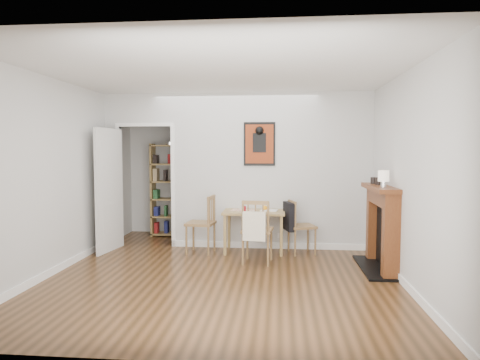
# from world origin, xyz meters

# --- Properties ---
(ground) EXTENTS (5.20, 5.20, 0.00)m
(ground) POSITION_xyz_m (0.00, 0.00, 0.00)
(ground) COLOR brown
(ground) RESTS_ON ground
(room_shell) EXTENTS (5.20, 5.20, 5.20)m
(room_shell) POSITION_xyz_m (0.10, 1.34, 1.30)
(room_shell) COLOR beige
(room_shell) RESTS_ON ground
(dining_table) EXTENTS (0.99, 0.63, 0.67)m
(dining_table) POSITION_xyz_m (0.33, 1.06, 0.59)
(dining_table) COLOR tan
(dining_table) RESTS_ON ground
(chair_left) EXTENTS (0.51, 0.51, 0.93)m
(chair_left) POSITION_xyz_m (-0.52, 0.94, 0.47)
(chair_left) COLOR olive
(chair_left) RESTS_ON ground
(chair_right) EXTENTS (0.58, 0.53, 0.86)m
(chair_right) POSITION_xyz_m (1.08, 1.03, 0.44)
(chair_right) COLOR olive
(chair_right) RESTS_ON ground
(chair_front) EXTENTS (0.51, 0.57, 0.94)m
(chair_front) POSITION_xyz_m (0.42, 0.40, 0.48)
(chair_front) COLOR olive
(chair_front) RESTS_ON ground
(bookshelf) EXTENTS (0.75, 0.30, 1.77)m
(bookshelf) POSITION_xyz_m (-1.34, 2.25, 0.87)
(bookshelf) COLOR tan
(bookshelf) RESTS_ON ground
(fireplace) EXTENTS (0.45, 1.25, 1.16)m
(fireplace) POSITION_xyz_m (2.16, 0.25, 0.62)
(fireplace) COLOR brown
(fireplace) RESTS_ON ground
(red_glass) EXTENTS (0.06, 0.06, 0.08)m
(red_glass) POSITION_xyz_m (0.17, 1.01, 0.71)
(red_glass) COLOR maroon
(red_glass) RESTS_ON dining_table
(orange_fruit) EXTENTS (0.08, 0.08, 0.08)m
(orange_fruit) POSITION_xyz_m (0.50, 1.13, 0.71)
(orange_fruit) COLOR orange
(orange_fruit) RESTS_ON dining_table
(placemat) EXTENTS (0.43, 0.33, 0.00)m
(placemat) POSITION_xyz_m (0.16, 1.14, 0.67)
(placemat) COLOR beige
(placemat) RESTS_ON dining_table
(notebook) EXTENTS (0.29, 0.24, 0.01)m
(notebook) POSITION_xyz_m (0.57, 1.10, 0.68)
(notebook) COLOR white
(notebook) RESTS_ON dining_table
(mantel_lamp) EXTENTS (0.14, 0.14, 0.22)m
(mantel_lamp) POSITION_xyz_m (2.09, -0.04, 1.30)
(mantel_lamp) COLOR silver
(mantel_lamp) RESTS_ON fireplace
(ceramic_jar_a) EXTENTS (0.09, 0.09, 0.11)m
(ceramic_jar_a) POSITION_xyz_m (2.12, 0.41, 1.21)
(ceramic_jar_a) COLOR black
(ceramic_jar_a) RESTS_ON fireplace
(ceramic_jar_b) EXTENTS (0.08, 0.08, 0.10)m
(ceramic_jar_b) POSITION_xyz_m (2.09, 0.59, 1.21)
(ceramic_jar_b) COLOR black
(ceramic_jar_b) RESTS_ON fireplace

